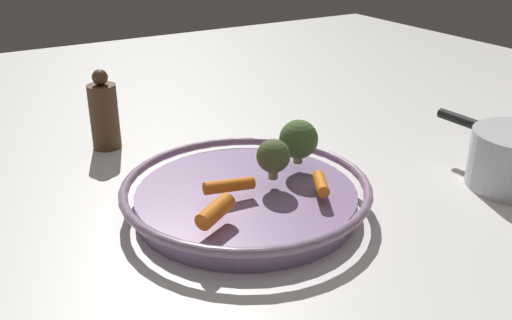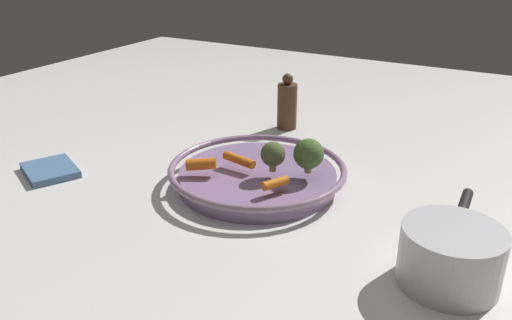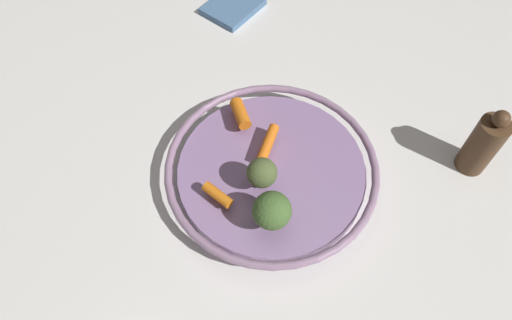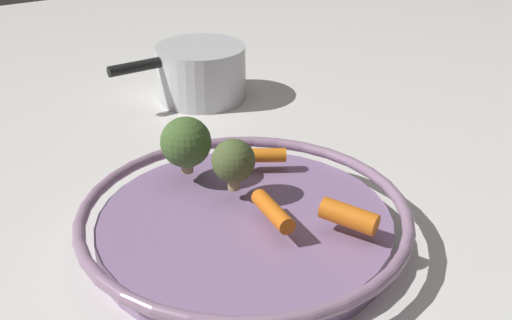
{
  "view_description": "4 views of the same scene",
  "coord_description": "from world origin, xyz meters",
  "px_view_note": "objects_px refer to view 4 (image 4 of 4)",
  "views": [
    {
      "loc": [
        -0.34,
        -0.6,
        0.38
      ],
      "look_at": [
        0.03,
        0.02,
        0.06
      ],
      "focal_mm": 40.17,
      "sensor_mm": 36.0,
      "label": 1
    },
    {
      "loc": [
        0.44,
        -0.79,
        0.44
      ],
      "look_at": [
        0.0,
        -0.01,
        0.06
      ],
      "focal_mm": 37.04,
      "sensor_mm": 36.0,
      "label": 2
    },
    {
      "loc": [
        0.38,
        0.06,
        0.66
      ],
      "look_at": [
        0.02,
        -0.02,
        0.08
      ],
      "focal_mm": 33.05,
      "sensor_mm": 36.0,
      "label": 3
    },
    {
      "loc": [
        -0.47,
        0.27,
        0.38
      ],
      "look_at": [
        0.02,
        -0.02,
        0.08
      ],
      "focal_mm": 44.55,
      "sensor_mm": 36.0,
      "label": 4
    }
  ],
  "objects_px": {
    "broccoli_floret_mid": "(233,161)",
    "baby_carrot_center": "(349,216)",
    "serving_bowl": "(245,224)",
    "baby_carrot_near_rim": "(264,155)",
    "broccoli_floret_edge": "(186,142)",
    "saucepan": "(200,73)",
    "baby_carrot_left": "(273,211)"
  },
  "relations": [
    {
      "from": "baby_carrot_center",
      "to": "saucepan",
      "type": "xyz_separation_m",
      "value": [
        0.46,
        -0.07,
        -0.01
      ]
    },
    {
      "from": "baby_carrot_left",
      "to": "broccoli_floret_edge",
      "type": "xyz_separation_m",
      "value": [
        0.13,
        0.03,
        0.03
      ]
    },
    {
      "from": "serving_bowl",
      "to": "broccoli_floret_mid",
      "type": "bearing_deg",
      "value": -13.14
    },
    {
      "from": "saucepan",
      "to": "broccoli_floret_mid",
      "type": "bearing_deg",
      "value": 159.22
    },
    {
      "from": "broccoli_floret_mid",
      "to": "saucepan",
      "type": "height_order",
      "value": "broccoli_floret_mid"
    },
    {
      "from": "baby_carrot_center",
      "to": "baby_carrot_left",
      "type": "bearing_deg",
      "value": 49.16
    },
    {
      "from": "baby_carrot_center",
      "to": "broccoli_floret_mid",
      "type": "relative_size",
      "value": 0.99
    },
    {
      "from": "serving_bowl",
      "to": "baby_carrot_left",
      "type": "distance_m",
      "value": 0.05
    },
    {
      "from": "baby_carrot_left",
      "to": "broccoli_floret_mid",
      "type": "relative_size",
      "value": 1.2
    },
    {
      "from": "broccoli_floret_edge",
      "to": "baby_carrot_left",
      "type": "bearing_deg",
      "value": -166.71
    },
    {
      "from": "baby_carrot_left",
      "to": "baby_carrot_near_rim",
      "type": "height_order",
      "value": "baby_carrot_left"
    },
    {
      "from": "serving_bowl",
      "to": "saucepan",
      "type": "relative_size",
      "value": 1.55
    },
    {
      "from": "serving_bowl",
      "to": "broccoli_floret_edge",
      "type": "bearing_deg",
      "value": 10.26
    },
    {
      "from": "baby_carrot_left",
      "to": "baby_carrot_near_rim",
      "type": "bearing_deg",
      "value": -27.61
    },
    {
      "from": "baby_carrot_left",
      "to": "saucepan",
      "type": "distance_m",
      "value": 0.43
    },
    {
      "from": "baby_carrot_near_rim",
      "to": "saucepan",
      "type": "bearing_deg",
      "value": -12.87
    },
    {
      "from": "broccoli_floret_mid",
      "to": "baby_carrot_center",
      "type": "bearing_deg",
      "value": -153.1
    },
    {
      "from": "saucepan",
      "to": "baby_carrot_center",
      "type": "bearing_deg",
      "value": 171.39
    },
    {
      "from": "broccoli_floret_edge",
      "to": "baby_carrot_near_rim",
      "type": "bearing_deg",
      "value": -104.96
    },
    {
      "from": "broccoli_floret_edge",
      "to": "saucepan",
      "type": "distance_m",
      "value": 0.32
    },
    {
      "from": "baby_carrot_center",
      "to": "saucepan",
      "type": "bearing_deg",
      "value": -8.61
    },
    {
      "from": "baby_carrot_center",
      "to": "broccoli_floret_mid",
      "type": "xyz_separation_m",
      "value": [
        0.12,
        0.06,
        0.02
      ]
    },
    {
      "from": "baby_carrot_left",
      "to": "broccoli_floret_mid",
      "type": "distance_m",
      "value": 0.07
    },
    {
      "from": "broccoli_floret_edge",
      "to": "broccoli_floret_mid",
      "type": "relative_size",
      "value": 1.14
    },
    {
      "from": "baby_carrot_center",
      "to": "broccoli_floret_mid",
      "type": "height_order",
      "value": "broccoli_floret_mid"
    },
    {
      "from": "broccoli_floret_edge",
      "to": "saucepan",
      "type": "xyz_separation_m",
      "value": [
        0.28,
        -0.15,
        -0.04
      ]
    },
    {
      "from": "serving_bowl",
      "to": "baby_carrot_near_rim",
      "type": "height_order",
      "value": "baby_carrot_near_rim"
    },
    {
      "from": "baby_carrot_center",
      "to": "saucepan",
      "type": "height_order",
      "value": "saucepan"
    },
    {
      "from": "broccoli_floret_mid",
      "to": "saucepan",
      "type": "xyz_separation_m",
      "value": [
        0.34,
        -0.13,
        -0.03
      ]
    },
    {
      "from": "baby_carrot_near_rim",
      "to": "baby_carrot_left",
      "type": "bearing_deg",
      "value": 152.39
    },
    {
      "from": "baby_carrot_near_rim",
      "to": "baby_carrot_center",
      "type": "xyz_separation_m",
      "value": [
        -0.15,
        -0.0,
        0.0
      ]
    },
    {
      "from": "baby_carrot_left",
      "to": "saucepan",
      "type": "relative_size",
      "value": 0.31
    }
  ]
}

